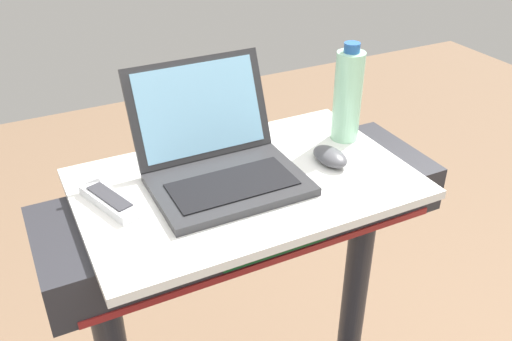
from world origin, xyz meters
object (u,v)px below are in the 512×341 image
Objects in this scene: laptop at (219,159)px; water_bottle at (348,95)px; computer_mouse at (330,156)px; tv_remote at (110,201)px.

laptop is 1.32× the size of water_bottle.
water_bottle is at bearing 1.49° from laptop.
water_bottle reaches higher than computer_mouse.
tv_remote is (-0.24, -0.00, -0.04)m from laptop.
water_bottle reaches higher than tv_remote.
computer_mouse is 0.16m from water_bottle.
laptop is 0.36m from water_bottle.
laptop is at bearing 0.09° from tv_remote.
water_bottle reaches higher than laptop.
laptop is 0.26m from computer_mouse.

